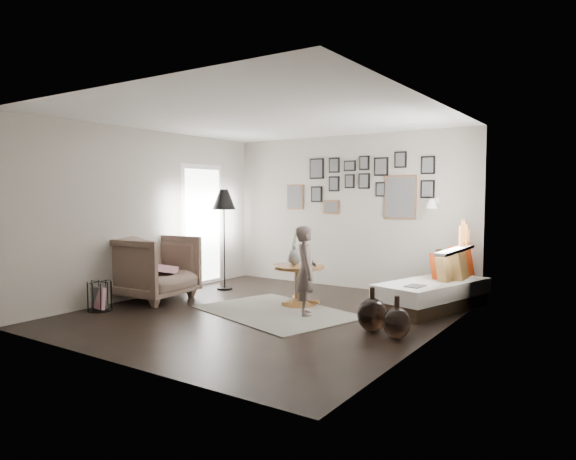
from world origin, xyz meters
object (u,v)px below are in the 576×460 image
Objects in this scene: pedestal_table at (299,287)px; demijohn_small at (397,323)px; armchair at (154,268)px; floor_lamp at (224,203)px; magazine_basket at (100,296)px; demijohn_large at (372,315)px; vase at (295,254)px; daybed at (434,289)px; child at (306,271)px.

pedestal_table is 2.01m from demijohn_small.
floor_lamp is at bearing -20.12° from armchair.
demijohn_small reaches higher than magazine_basket.
floor_lamp is at bearing 80.09° from magazine_basket.
demijohn_large is at bearing 161.08° from demijohn_small.
vase is 2.03m from daybed.
floor_lamp is at bearing 167.87° from vase.
pedestal_table reaches higher than demijohn_large.
floor_lamp is 2.43m from child.
child is (-1.07, 0.27, 0.39)m from demijohn_large.
demijohn_large is 1.18m from child.
pedestal_table is 2.77m from magazine_basket.
floor_lamp is (-1.72, 0.37, 1.18)m from pedestal_table.
demijohn_large reaches higher than demijohn_small.
vase is at bearing -137.83° from daybed.
floor_lamp is at bearing 32.44° from child.
magazine_basket is 0.34× the size of child.
armchair is (-2.05, -0.87, 0.22)m from pedestal_table.
floor_lamp reaches higher than armchair.
vase is at bearing -70.87° from armchair.
vase is 1.32× the size of magazine_basket.
floor_lamp is 1.42× the size of child.
floor_lamp reaches higher than pedestal_table.
child reaches higher than pedestal_table.
demijohn_small is at bearing 13.76° from magazine_basket.
armchair reaches higher than demijohn_large.
armchair is 3.54m from demijohn_large.
demijohn_large is at bearing -92.79° from armchair.
demijohn_large is (3.20, -1.09, -1.25)m from floor_lamp.
daybed reaches higher than pedestal_table.
demijohn_large is 0.44× the size of child.
demijohn_large is at bearing 16.83° from magazine_basket.
pedestal_table is at bearing 5.42° from child.
vase is 2.77m from magazine_basket.
floor_lamp is (-3.41, -0.52, 1.18)m from daybed.
vase is 1.11× the size of demijohn_small.
vase is at bearing 9.36° from child.
demijohn_large is 1.10× the size of demijohn_small.
demijohn_small is (3.93, 0.96, -0.02)m from magazine_basket.
demijohn_small is at bearing -18.87° from floor_lamp.
magazine_basket is (-2.10, -1.80, -0.07)m from pedestal_table.
child is at bearing -85.48° from armchair.
demijohn_large is at bearing -25.98° from pedestal_table.
demijohn_small is at bearing -69.50° from daybed.
daybed is 1.89m from child.
daybed reaches higher than demijohn_small.
magazine_basket is 4.04m from demijohn_small.
child reaches higher than magazine_basket.
magazine_basket is at bearing -163.17° from demijohn_large.
armchair is at bearing -155.56° from vase.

